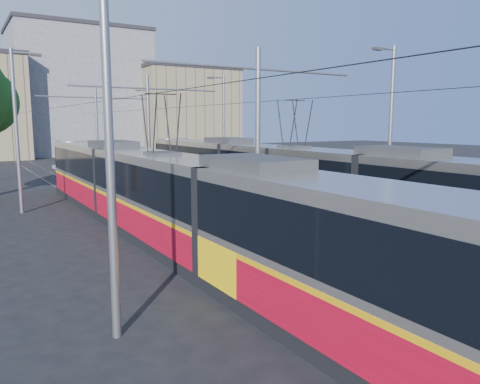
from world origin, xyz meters
TOP-DOWN VIEW (x-y plane):
  - ground at (0.00, 0.00)m, footprint 160.00×160.00m
  - platform at (0.00, 17.00)m, footprint 4.00×50.00m
  - tactile_strip_left at (-1.45, 17.00)m, footprint 0.70×50.00m
  - tactile_strip_right at (1.45, 17.00)m, footprint 0.70×50.00m
  - rails at (0.00, 17.00)m, footprint 8.71×70.00m
  - tram_left at (-3.60, 8.95)m, footprint 2.43×31.24m
  - tram_right at (3.60, 10.33)m, footprint 2.43×31.17m
  - catenary at (0.00, 14.15)m, footprint 9.20×70.00m
  - street_lamps at (-0.00, 21.00)m, footprint 15.18×38.22m
  - shelter at (0.69, 11.71)m, footprint 0.96×1.17m
  - building_centre at (6.00, 64.00)m, footprint 18.36×14.28m
  - building_right at (20.00, 58.00)m, footprint 14.28×10.20m

SIDE VIEW (x-z plane):
  - ground at x=0.00m, z-range 0.00..0.00m
  - rails at x=0.00m, z-range 0.00..0.03m
  - platform at x=0.00m, z-range 0.00..0.30m
  - tactile_strip_left at x=-1.45m, z-range 0.30..0.31m
  - tactile_strip_right at x=1.45m, z-range 0.30..0.31m
  - shelter at x=0.69m, z-range 0.35..2.59m
  - tram_left at x=-3.60m, z-range -1.04..4.46m
  - tram_right at x=3.60m, z-range -0.89..4.61m
  - street_lamps at x=0.00m, z-range 0.18..8.18m
  - catenary at x=0.00m, z-range 1.02..8.02m
  - building_right at x=20.00m, z-range 0.01..12.60m
  - building_centre at x=6.00m, z-range 0.01..17.71m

